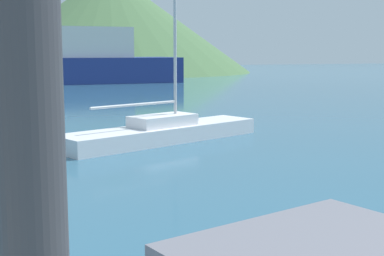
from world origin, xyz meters
name	(u,v)px	position (x,y,z in m)	size (l,w,h in m)	color
sailboat_inner	(163,130)	(-0.19, 18.78, 0.45)	(8.54, 4.79, 11.38)	silver
ferry_distant	(9,59)	(-4.00, 58.57, 2.60)	(35.65, 8.49, 7.53)	navy
hill_central	(110,22)	(12.79, 86.32, 8.07)	(45.46, 45.46, 16.15)	#476B42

